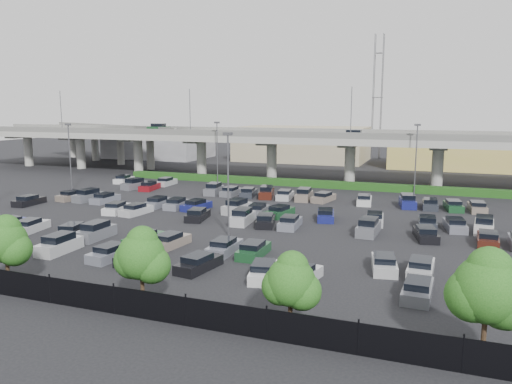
% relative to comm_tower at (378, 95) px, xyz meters
% --- Properties ---
extents(ground, '(280.00, 280.00, 0.00)m').
position_rel_comm_tower_xyz_m(ground, '(-4.00, -74.00, -15.61)').
color(ground, black).
extents(overpass, '(150.00, 13.00, 15.80)m').
position_rel_comm_tower_xyz_m(overpass, '(-4.21, -42.01, -8.64)').
color(overpass, '#9A9B92').
rests_on(overpass, ground).
extents(on_ramp, '(50.93, 30.13, 8.80)m').
position_rel_comm_tower_xyz_m(on_ramp, '(-56.10, -30.95, -8.76)').
color(on_ramp, '#9A9B92').
rests_on(on_ramp, ground).
extents(hedge, '(66.00, 1.60, 1.10)m').
position_rel_comm_tower_xyz_m(hedge, '(-4.00, -49.00, -15.06)').
color(hedge, '#173E12').
rests_on(hedge, ground).
extents(fence, '(70.00, 0.10, 2.00)m').
position_rel_comm_tower_xyz_m(fence, '(-4.05, -102.00, -14.71)').
color(fence, black).
rests_on(fence, ground).
extents(tree_row, '(65.07, 3.66, 5.94)m').
position_rel_comm_tower_xyz_m(tree_row, '(-3.30, -100.53, -12.09)').
color(tree_row, '#332316').
rests_on(tree_row, ground).
extents(parked_cars, '(62.95, 41.64, 1.67)m').
position_rel_comm_tower_xyz_m(parked_cars, '(-4.30, -77.11, -15.00)').
color(parked_cars, gray).
rests_on(parked_cars, ground).
extents(light_poles, '(66.90, 48.38, 10.30)m').
position_rel_comm_tower_xyz_m(light_poles, '(-8.12, -72.00, -9.37)').
color(light_poles, '#515157').
rests_on(light_poles, ground).
extents(distant_buildings, '(138.00, 24.00, 9.00)m').
position_rel_comm_tower_xyz_m(distant_buildings, '(8.38, -12.19, -11.87)').
color(distant_buildings, gray).
rests_on(distant_buildings, ground).
extents(comm_tower, '(2.40, 2.40, 30.00)m').
position_rel_comm_tower_xyz_m(comm_tower, '(0.00, 0.00, 0.00)').
color(comm_tower, '#515157').
rests_on(comm_tower, ground).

